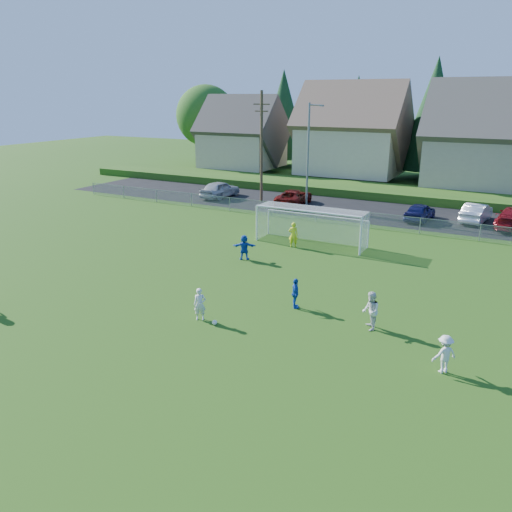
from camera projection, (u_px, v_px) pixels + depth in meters
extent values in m
plane|color=#193D0C|center=(164.00, 342.00, 20.35)|extent=(160.00, 160.00, 0.00)
plane|color=black|center=(361.00, 210.00, 43.46)|extent=(60.00, 60.00, 0.00)
cube|color=#1E420F|center=(383.00, 192.00, 49.64)|extent=(70.00, 6.00, 0.80)
sphere|color=white|center=(215.00, 323.00, 21.83)|extent=(0.22, 0.22, 0.22)
imported|color=silver|center=(200.00, 304.00, 22.15)|extent=(0.64, 0.58, 1.48)
imported|color=silver|center=(371.00, 311.00, 21.21)|extent=(0.93, 1.02, 1.69)
imported|color=silver|center=(445.00, 354.00, 17.93)|extent=(1.06, 1.04, 1.46)
imported|color=#1140A8|center=(295.00, 293.00, 23.39)|extent=(0.72, 0.93, 1.46)
imported|color=#1140A8|center=(244.00, 247.00, 30.32)|extent=(1.48, 1.06, 1.54)
imported|color=yellow|center=(293.00, 235.00, 32.77)|extent=(0.71, 0.57, 1.68)
imported|color=#A4A7AB|center=(220.00, 189.00, 48.68)|extent=(2.24, 4.90, 1.63)
imported|color=#5E0F0A|center=(294.00, 197.00, 45.49)|extent=(2.83, 5.29, 1.41)
imported|color=#141548|center=(420.00, 212.00, 39.84)|extent=(2.10, 4.27, 1.40)
imported|color=silver|center=(476.00, 213.00, 39.33)|extent=(2.18, 4.71, 1.49)
cylinder|color=white|center=(257.00, 223.00, 34.21)|extent=(0.12, 0.12, 2.44)
cylinder|color=white|center=(361.00, 237.00, 30.95)|extent=(0.12, 0.12, 2.44)
cylinder|color=white|center=(307.00, 211.00, 32.20)|extent=(7.30, 0.12, 0.12)
cylinder|color=white|center=(268.00, 222.00, 35.82)|extent=(0.08, 0.08, 1.80)
cylinder|color=white|center=(368.00, 235.00, 32.57)|extent=(0.08, 0.08, 1.80)
cylinder|color=white|center=(316.00, 215.00, 33.91)|extent=(7.30, 0.08, 0.08)
cube|color=silver|center=(316.00, 228.00, 34.19)|extent=(7.30, 0.02, 1.80)
cube|color=silver|center=(263.00, 220.00, 34.96)|extent=(0.02, 1.80, 2.44)
cube|color=silver|center=(365.00, 233.00, 31.71)|extent=(0.02, 1.80, 2.44)
cube|color=silver|center=(312.00, 209.00, 32.96)|extent=(7.30, 1.80, 0.02)
cube|color=gray|center=(341.00, 209.00, 38.48)|extent=(52.00, 0.03, 0.03)
cube|color=gray|center=(340.00, 217.00, 38.66)|extent=(52.00, 0.02, 1.14)
cylinder|color=gray|center=(93.00, 189.00, 50.24)|extent=(0.06, 0.06, 1.20)
cylinder|color=gray|center=(340.00, 217.00, 38.66)|extent=(0.06, 0.06, 1.20)
cylinder|color=slate|center=(308.00, 157.00, 42.82)|extent=(0.18, 0.18, 9.00)
cylinder|color=slate|center=(315.00, 105.00, 41.27)|extent=(1.20, 0.12, 0.12)
cube|color=slate|center=(322.00, 106.00, 41.02)|extent=(0.36, 0.18, 0.12)
cylinder|color=#473321|center=(261.00, 147.00, 45.73)|extent=(0.26, 0.26, 10.00)
cube|color=#473321|center=(262.00, 104.00, 44.56)|extent=(1.60, 0.10, 0.10)
cube|color=#473321|center=(262.00, 111.00, 44.75)|extent=(1.30, 0.10, 0.10)
cube|color=tan|center=(242.00, 149.00, 63.62)|extent=(9.00, 8.00, 4.50)
pyramid|color=#423D38|center=(242.00, 94.00, 61.56)|extent=(9.90, 8.80, 4.41)
cube|color=#C6B58E|center=(351.00, 149.00, 58.07)|extent=(11.00, 9.00, 5.50)
pyramid|color=brown|center=(355.00, 79.00, 55.69)|extent=(12.10, 9.90, 4.96)
cube|color=tan|center=(491.00, 160.00, 50.62)|extent=(12.00, 10.00, 5.00)
pyramid|color=#4C473F|center=(503.00, 76.00, 48.15)|extent=(13.20, 11.00, 5.52)
cylinder|color=#382616|center=(207.00, 151.00, 70.87)|extent=(0.36, 0.36, 3.96)
sphere|color=#2B5B19|center=(206.00, 116.00, 69.38)|extent=(8.36, 8.36, 8.36)
cylinder|color=#382616|center=(283.00, 162.00, 70.21)|extent=(0.30, 0.30, 1.20)
cone|color=#143819|center=(283.00, 114.00, 68.22)|extent=(6.76, 6.76, 11.70)
cylinder|color=#382616|center=(354.00, 165.00, 66.59)|extent=(0.30, 0.30, 1.20)
cone|color=#143819|center=(356.00, 119.00, 64.74)|extent=(6.24, 6.24, 10.80)
cylinder|color=#382616|center=(427.00, 174.00, 59.62)|extent=(0.30, 0.30, 1.20)
cone|color=#143819|center=(433.00, 114.00, 57.49)|extent=(7.28, 7.28, 12.60)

